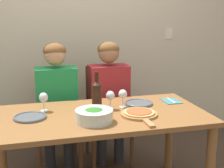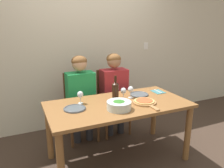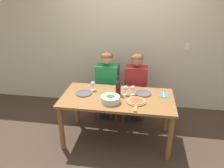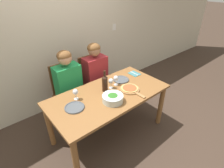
{
  "view_description": "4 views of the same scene",
  "coord_description": "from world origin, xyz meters",
  "views": [
    {
      "loc": [
        -0.48,
        -2.23,
        1.5
      ],
      "look_at": [
        0.13,
        0.13,
        0.94
      ],
      "focal_mm": 50.0,
      "sensor_mm": 36.0,
      "label": 1
    },
    {
      "loc": [
        -1.05,
        -2.16,
        1.64
      ],
      "look_at": [
        -0.02,
        0.15,
        0.94
      ],
      "focal_mm": 35.0,
      "sensor_mm": 36.0,
      "label": 2
    },
    {
      "loc": [
        0.36,
        -2.84,
        2.21
      ],
      "look_at": [
        -0.09,
        0.07,
        0.91
      ],
      "focal_mm": 35.0,
      "sensor_mm": 36.0,
      "label": 3
    },
    {
      "loc": [
        -1.24,
        -1.53,
        2.08
      ],
      "look_at": [
        0.04,
        -0.01,
        0.88
      ],
      "focal_mm": 28.0,
      "sensor_mm": 36.0,
      "label": 4
    }
  ],
  "objects": [
    {
      "name": "broccoli_bowl",
      "position": [
        -0.07,
        -0.17,
        0.78
      ],
      "size": [
        0.27,
        0.27,
        0.1
      ],
      "color": "silver",
      "rests_on": "dining_table"
    },
    {
      "name": "dining_table",
      "position": [
        0.0,
        0.0,
        0.63
      ],
      "size": [
        1.65,
        0.83,
        0.74
      ],
      "color": "brown",
      "rests_on": "ground"
    },
    {
      "name": "chair_left",
      "position": [
        -0.27,
        0.75,
        0.51
      ],
      "size": [
        0.42,
        0.42,
        0.96
      ],
      "color": "brown",
      "rests_on": "ground"
    },
    {
      "name": "back_wall",
      "position": [
        0.0,
        1.2,
        1.35
      ],
      "size": [
        10.0,
        0.06,
        2.7
      ],
      "color": "beige",
      "rests_on": "ground"
    },
    {
      "name": "wine_glass_left",
      "position": [
        -0.41,
        0.17,
        0.84
      ],
      "size": [
        0.07,
        0.07,
        0.15
      ],
      "color": "silver",
      "rests_on": "dining_table"
    },
    {
      "name": "dinner_plate_left",
      "position": [
        -0.52,
        0.03,
        0.75
      ],
      "size": [
        0.24,
        0.24,
        0.02
      ],
      "color": "#4C5156",
      "rests_on": "dining_table"
    },
    {
      "name": "chair_right",
      "position": [
        0.24,
        0.75,
        0.51
      ],
      "size": [
        0.42,
        0.42,
        0.96
      ],
      "color": "brown",
      "rests_on": "ground"
    },
    {
      "name": "wine_glass_right",
      "position": [
        0.22,
        0.11,
        0.84
      ],
      "size": [
        0.07,
        0.07,
        0.15
      ],
      "color": "silver",
      "rests_on": "dining_table"
    },
    {
      "name": "fork_on_napkin",
      "position": [
        0.68,
        0.17,
        0.74
      ],
      "size": [
        0.14,
        0.18,
        0.01
      ],
      "color": "#387075",
      "rests_on": "dining_table"
    },
    {
      "name": "person_man",
      "position": [
        0.24,
        0.63,
        0.74
      ],
      "size": [
        0.47,
        0.51,
        1.23
      ],
      "color": "#28282D",
      "rests_on": "ground"
    },
    {
      "name": "pizza_on_board",
      "position": [
        0.28,
        -0.12,
        0.75
      ],
      "size": [
        0.28,
        0.42,
        0.04
      ],
      "color": "#9E7042",
      "rests_on": "dining_table"
    },
    {
      "name": "dinner_plate_right",
      "position": [
        0.38,
        0.16,
        0.75
      ],
      "size": [
        0.24,
        0.24,
        0.02
      ],
      "color": "#4C5156",
      "rests_on": "dining_table"
    },
    {
      "name": "person_woman",
      "position": [
        -0.27,
        0.63,
        0.74
      ],
      "size": [
        0.47,
        0.51,
        1.23
      ],
      "color": "#28282D",
      "rests_on": "ground"
    },
    {
      "name": "wine_bottle",
      "position": [
        -0.0,
        0.09,
        0.86
      ],
      "size": [
        0.08,
        0.08,
        0.31
      ],
      "color": "black",
      "rests_on": "dining_table"
    },
    {
      "name": "wine_glass_centre",
      "position": [
        0.11,
        0.09,
        0.84
      ],
      "size": [
        0.07,
        0.07,
        0.15
      ],
      "color": "silver",
      "rests_on": "dining_table"
    }
  ]
}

